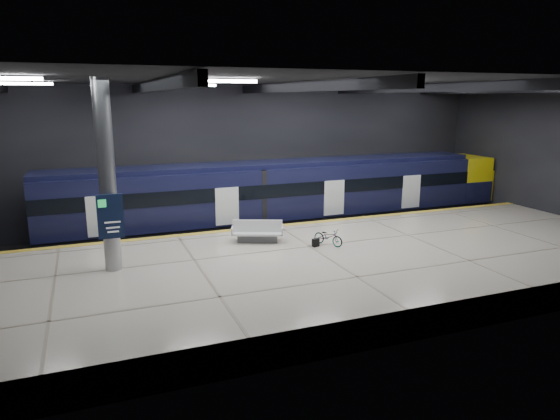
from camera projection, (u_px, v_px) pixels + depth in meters
ground at (301, 264)px, 22.48m from camera, size 30.00×30.00×0.00m
room_shell at (302, 136)px, 21.22m from camera, size 30.10×16.10×8.05m
platform at (325, 269)px, 20.09m from camera, size 30.00×11.00×1.10m
safety_strip at (279, 226)px, 24.74m from camera, size 30.00×0.40×0.01m
rails at (261, 232)px, 27.46m from camera, size 30.00×1.52×0.16m
train at (303, 194)px, 27.92m from camera, size 29.40×2.84×3.79m
bench at (258, 234)px, 21.93m from camera, size 2.43×1.70×0.99m
bicycle at (328, 237)px, 21.42m from camera, size 1.14×1.49×0.75m
pannier_bag at (316, 243)px, 21.25m from camera, size 0.34×0.26×0.35m
info_column at (107, 180)px, 17.73m from camera, size 0.90×0.78×6.90m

